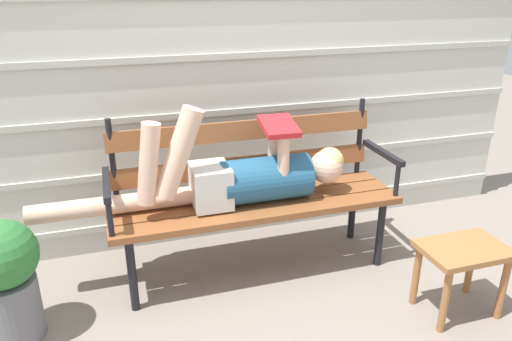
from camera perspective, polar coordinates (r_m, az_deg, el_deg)
name	(u,v)px	position (r m, az deg, el deg)	size (l,w,h in m)	color
ground_plane	(259,273)	(2.87, 0.33, -12.03)	(12.00, 12.00, 0.00)	gray
house_siding	(231,55)	(2.94, -2.93, 13.42)	(4.01, 0.08, 2.34)	beige
park_bench	(252,187)	(2.73, -0.42, -1.98)	(1.61, 0.45, 0.92)	brown
reclining_person	(239,176)	(2.61, -1.98, -0.68)	(1.70, 0.26, 0.59)	#23567A
footstool	(463,260)	(2.64, 23.15, -9.71)	(0.42, 0.29, 0.37)	#9E6638
potted_plant	(6,276)	(2.51, -27.37, -10.96)	(0.32, 0.32, 0.61)	slate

